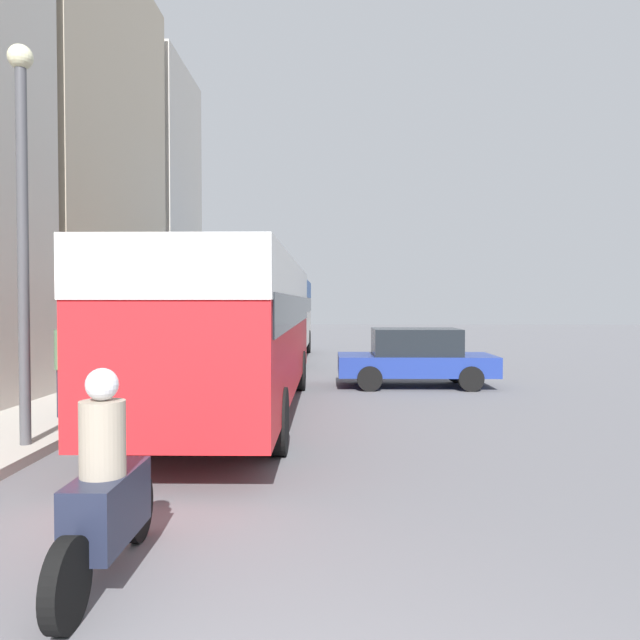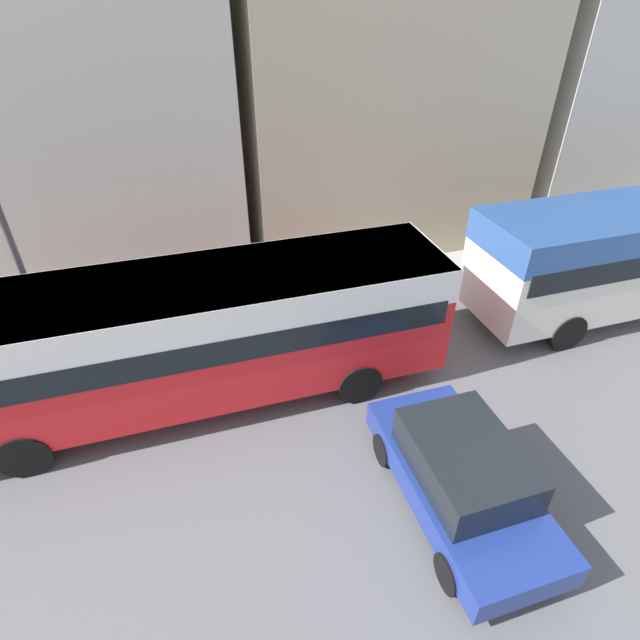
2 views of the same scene
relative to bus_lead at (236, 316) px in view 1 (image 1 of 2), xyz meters
The scene contains 8 objects.
building_far_terrace 11.24m from the bus_lead, 136.76° to the left, with size 6.05×9.09×13.12m.
building_end_row 17.68m from the bus_lead, 116.40° to the left, with size 6.33×6.14×12.62m.
bus_lead is the anchor object (origin of this frame).
bus_following 12.01m from the bus_lead, 91.08° to the left, with size 2.52×9.61×3.13m.
motorcycle_behind_lead 7.63m from the bus_lead, 89.35° to the right, with size 0.38×2.24×1.73m.
car_crossing 5.95m from the bus_lead, 44.42° to the left, with size 4.10×1.94×1.55m.
pedestrian_near_curb 3.31m from the bus_lead, 158.48° to the right, with size 0.34×0.34×1.83m.
lamp_post 4.58m from the bus_lead, 127.55° to the right, with size 0.36×0.36×5.83m.
Camera 1 is at (0.14, -2.15, 2.25)m, focal length 35.00 mm.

